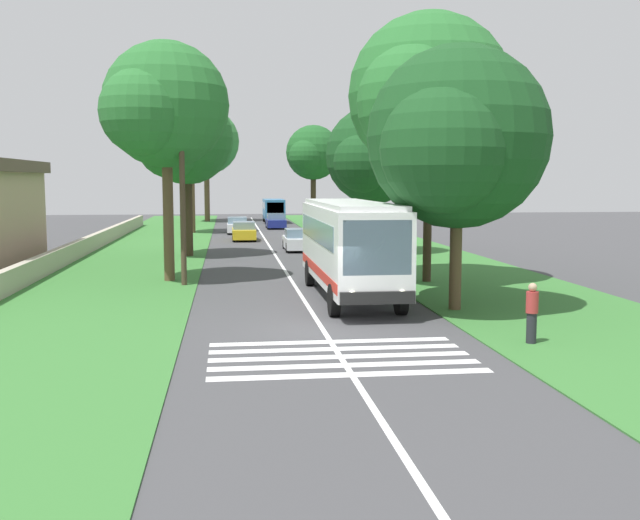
% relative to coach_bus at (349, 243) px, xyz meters
% --- Properties ---
extents(ground, '(160.00, 160.00, 0.00)m').
position_rel_coach_bus_xyz_m(ground, '(-6.45, 1.80, -2.15)').
color(ground, '#424244').
extents(grass_verge_left, '(120.00, 8.00, 0.04)m').
position_rel_coach_bus_xyz_m(grass_verge_left, '(8.55, 10.00, -2.13)').
color(grass_verge_left, '#387533').
rests_on(grass_verge_left, ground).
extents(grass_verge_right, '(120.00, 8.00, 0.04)m').
position_rel_coach_bus_xyz_m(grass_verge_right, '(8.55, -6.40, -2.13)').
color(grass_verge_right, '#387533').
rests_on(grass_verge_right, ground).
extents(centre_line, '(110.00, 0.16, 0.01)m').
position_rel_coach_bus_xyz_m(centre_line, '(8.55, 1.80, -2.14)').
color(centre_line, silver).
rests_on(centre_line, ground).
extents(coach_bus, '(11.16, 2.62, 3.73)m').
position_rel_coach_bus_xyz_m(coach_bus, '(0.00, 0.00, 0.00)').
color(coach_bus, white).
rests_on(coach_bus, ground).
extents(zebra_crossing, '(4.05, 6.80, 0.01)m').
position_rel_coach_bus_xyz_m(zebra_crossing, '(-9.63, 1.80, -2.14)').
color(zebra_crossing, silver).
rests_on(zebra_crossing, ground).
extents(trailing_car_0, '(4.30, 1.78, 1.43)m').
position_rel_coach_bus_xyz_m(trailing_car_0, '(19.74, 0.13, -1.48)').
color(trailing_car_0, silver).
rests_on(trailing_car_0, ground).
extents(trailing_car_1, '(4.30, 1.78, 1.43)m').
position_rel_coach_bus_xyz_m(trailing_car_1, '(28.47, 3.45, -1.48)').
color(trailing_car_1, gold).
rests_on(trailing_car_1, ground).
extents(trailing_car_2, '(4.30, 1.78, 1.43)m').
position_rel_coach_bus_xyz_m(trailing_car_2, '(36.11, 3.85, -1.48)').
color(trailing_car_2, silver).
rests_on(trailing_car_2, ground).
extents(trailing_car_3, '(4.30, 1.78, 1.43)m').
position_rel_coach_bus_xyz_m(trailing_car_3, '(42.22, 0.13, -1.48)').
color(trailing_car_3, navy).
rests_on(trailing_car_3, ground).
extents(trailing_minibus_0, '(6.00, 2.14, 2.53)m').
position_rel_coach_bus_xyz_m(trailing_minibus_0, '(51.91, -0.27, -0.60)').
color(trailing_minibus_0, teal).
rests_on(trailing_minibus_0, ground).
extents(roadside_tree_left_0, '(8.80, 7.27, 12.44)m').
position_rel_coach_bus_xyz_m(roadside_tree_left_0, '(55.11, 7.16, 6.49)').
color(roadside_tree_left_0, brown).
rests_on(roadside_tree_left_0, grass_verge_left).
extents(roadside_tree_left_1, '(6.71, 5.49, 11.17)m').
position_rel_coach_bus_xyz_m(roadside_tree_left_1, '(36.97, 7.90, 6.13)').
color(roadside_tree_left_1, brown).
rests_on(roadside_tree_left_1, grass_verge_left).
extents(roadside_tree_left_2, '(6.88, 5.56, 9.76)m').
position_rel_coach_bus_xyz_m(roadside_tree_left_2, '(16.76, 7.19, 4.72)').
color(roadside_tree_left_2, '#3D2D1E').
rests_on(roadside_tree_left_2, grass_verge_left).
extents(roadside_tree_left_3, '(6.55, 5.58, 10.63)m').
position_rel_coach_bus_xyz_m(roadside_tree_left_3, '(5.55, 7.47, 5.58)').
color(roadside_tree_left_3, brown).
rests_on(roadside_tree_left_3, grass_verge_left).
extents(roadside_tree_right_0, '(8.91, 7.15, 11.80)m').
position_rel_coach_bus_xyz_m(roadside_tree_right_0, '(3.99, -3.97, 5.90)').
color(roadside_tree_right_0, '#3D2D1E').
rests_on(roadside_tree_right_0, grass_verge_right).
extents(roadside_tree_right_1, '(7.04, 6.00, 9.06)m').
position_rel_coach_bus_xyz_m(roadside_tree_right_1, '(17.17, -4.20, 3.79)').
color(roadside_tree_right_1, '#3D2D1E').
rests_on(roadside_tree_right_1, grass_verge_right).
extents(roadside_tree_right_2, '(7.82, 6.30, 9.13)m').
position_rel_coach_bus_xyz_m(roadside_tree_right_2, '(-3.14, -3.08, 3.68)').
color(roadside_tree_right_2, brown).
rests_on(roadside_tree_right_2, grass_verge_right).
extents(roadside_tree_right_3, '(6.22, 5.30, 9.87)m').
position_rel_coach_bus_xyz_m(roadside_tree_right_3, '(43.97, -3.54, 4.96)').
color(roadside_tree_right_3, '#3D2D1E').
rests_on(roadside_tree_right_3, grass_verge_right).
extents(utility_pole, '(0.24, 1.40, 9.00)m').
position_rel_coach_bus_xyz_m(utility_pole, '(4.08, 6.57, 2.54)').
color(utility_pole, '#473828').
rests_on(utility_pole, grass_verge_left).
extents(roadside_wall, '(70.00, 0.40, 1.00)m').
position_rel_coach_bus_xyz_m(roadside_wall, '(13.55, 13.40, -1.60)').
color(roadside_wall, '#B2A893').
rests_on(roadside_wall, grass_verge_left).
extents(pedestrian, '(0.34, 0.34, 1.69)m').
position_rel_coach_bus_xyz_m(pedestrian, '(-8.85, -3.69, -1.24)').
color(pedestrian, '#26262D').
rests_on(pedestrian, grass_verge_right).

